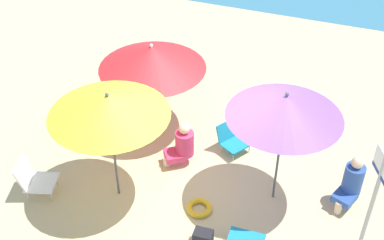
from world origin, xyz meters
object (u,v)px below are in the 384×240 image
Objects in this scene: umbrella_purple at (285,106)px; beach_bag at (203,238)px; umbrella_yellow at (108,106)px; person_a at (182,145)px; person_b at (351,182)px; umbrella_red at (152,57)px; swim_ring at (199,208)px; beach_chair_b at (34,178)px; beach_chair_c at (232,138)px; warning_sign at (374,196)px.

beach_bag is at bearing -120.17° from umbrella_purple.
umbrella_purple is (2.48, 0.84, 0.04)m from umbrella_yellow.
beach_bag is (1.70, -0.51, -1.72)m from umbrella_yellow.
person_b is at bearing 144.96° from person_a.
umbrella_purple reaches higher than umbrella_red.
umbrella_red is at bearing 130.98° from swim_ring.
umbrella_yellow is 4.91× the size of swim_ring.
umbrella_yellow is 2.47m from beach_bag.
umbrella_yellow reaches higher than beach_chair_b.
warning_sign is at bearing -5.33° from beach_chair_c.
beach_bag is at bearing -16.65° from umbrella_yellow.
beach_chair_b is 2.82m from swim_ring.
umbrella_yellow is at bearing 154.20° from warning_sign.
umbrella_red is at bearing 94.87° from umbrella_yellow.
umbrella_yellow is 3.95m from warning_sign.
beach_chair_b is (-1.33, -0.47, -1.52)m from umbrella_yellow.
warning_sign reaches higher than umbrella_purple.
person_b reaches higher than person_a.
umbrella_red is 2.08m from beach_chair_c.
beach_bag is (0.28, -0.62, 0.08)m from swim_ring.
warning_sign is (3.19, -1.16, 0.99)m from person_a.
umbrella_red is (-0.17, 1.94, -0.29)m from umbrella_yellow.
swim_ring is at bearing 114.46° from beach_bag.
person_a is 2.93m from person_b.
person_a is 3.53m from warning_sign.
umbrella_yellow is 1.93m from person_a.
swim_ring is (-2.51, 0.18, -1.37)m from warning_sign.
umbrella_purple is 5.05× the size of swim_ring.
warning_sign is at bearing -4.08° from swim_ring.
umbrella_purple reaches higher than swim_ring.
beach_chair_c is (2.79, 2.23, -0.05)m from beach_chair_b.
swim_ring is at bearing -4.78° from beach_chair_b.
umbrella_red reaches higher than beach_chair_c.
swim_ring is (2.75, 0.58, -0.28)m from beach_chair_b.
umbrella_yellow reaches higher than umbrella_red.
person_b reaches higher than beach_bag.
person_a is (0.90, -0.85, -1.13)m from umbrella_red.
beach_chair_b is at bearing -168.08° from swim_ring.
beach_chair_b reaches higher than swim_ring.
umbrella_purple is 2.20× the size of person_b.
warning_sign is (3.93, -0.07, -0.43)m from umbrella_yellow.
umbrella_purple is 2.40× the size of person_a.
umbrella_purple is at bearing -22.52° from umbrella_red.
warning_sign reaches higher than umbrella_red.
person_a is at bearing 124.89° from swim_ring.
warning_sign reaches higher than beach_chair_c.
warning_sign reaches higher than person_b.
umbrella_yellow is 2.78m from beach_chair_c.
beach_bag is (0.96, -1.60, -0.31)m from person_a.
umbrella_red is 2.82× the size of beach_chair_b.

